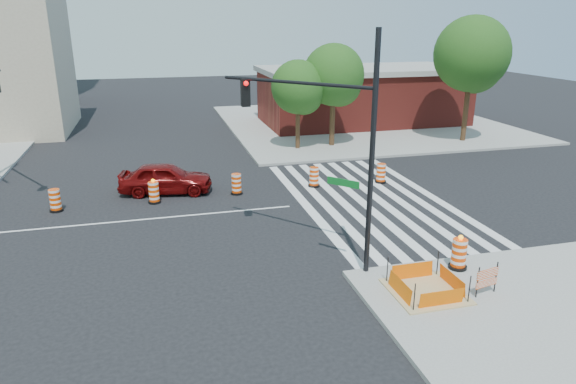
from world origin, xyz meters
name	(u,v)px	position (x,y,z in m)	size (l,w,h in m)	color
ground	(132,221)	(0.00, 0.00, 0.00)	(120.00, 120.00, 0.00)	black
sidewalk_ne	(361,123)	(18.00, 18.00, 0.07)	(22.00, 22.00, 0.15)	gray
crosswalk_east	(368,199)	(10.95, 0.00, 0.01)	(6.75, 13.50, 0.01)	silver
lane_centerline	(132,220)	(0.00, 0.00, 0.01)	(14.00, 0.12, 0.01)	silver
excavation_pit	(426,290)	(9.00, -9.00, 0.22)	(2.20, 2.20, 0.90)	tan
brick_storefront	(362,96)	(18.00, 18.00, 2.32)	(16.50, 8.50, 4.60)	maroon
red_coupe	(166,178)	(1.58, 3.47, 0.77)	(1.81, 4.51, 1.54)	#610808
signal_pole_se	(327,129)	(6.69, -5.93, 4.82)	(4.02, 4.55, 7.86)	black
pit_drum	(459,255)	(10.87, -7.80, 0.66)	(0.62, 0.62, 1.22)	black
barricade	(487,278)	(10.71, -9.58, 0.71)	(0.85, 0.22, 1.01)	#EF4205
tree_north_c	(298,90)	(10.38, 10.42, 3.94)	(3.46, 3.46, 5.88)	#382314
tree_north_d	(334,78)	(12.87, 10.71, 4.59)	(4.04, 4.03, 6.84)	#382314
tree_north_e	(472,58)	(22.32, 9.70, 5.77)	(5.05, 5.05, 8.59)	#382314
median_drum_2	(55,201)	(-3.34, 2.08, 0.48)	(0.60, 0.60, 1.02)	black
median_drum_3	(154,193)	(0.97, 2.11, 0.49)	(0.60, 0.60, 1.18)	black
median_drum_4	(236,185)	(4.94, 2.42, 0.48)	(0.60, 0.60, 1.02)	black
median_drum_5	(314,178)	(9.01, 2.58, 0.48)	(0.60, 0.60, 1.02)	black
median_drum_6	(381,174)	(12.65, 2.33, 0.48)	(0.60, 0.60, 1.02)	black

